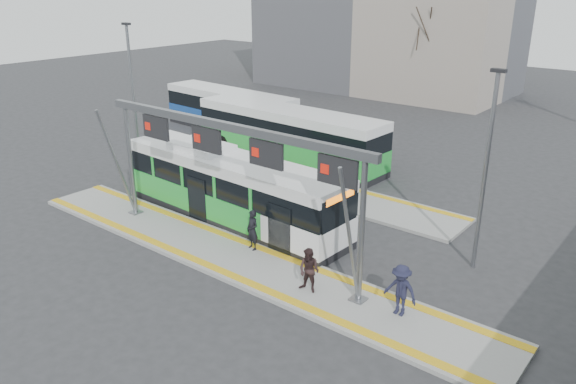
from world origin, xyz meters
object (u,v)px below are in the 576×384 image
at_px(passenger_a, 252,230).
at_px(passenger_b, 309,270).
at_px(passenger_c, 401,290).
at_px(gantry, 228,150).
at_px(hero_bus, 232,189).

bearing_deg(passenger_a, passenger_b, -4.75).
height_order(passenger_a, passenger_b, passenger_a).
xyz_separation_m(passenger_a, passenger_c, (6.79, -0.54, 0.05)).
xyz_separation_m(gantry, passenger_c, (7.31, 0.14, -3.28)).
height_order(gantry, passenger_a, gantry).
relative_size(hero_bus, passenger_b, 7.42).
xyz_separation_m(hero_bus, passenger_a, (2.89, -1.85, -0.51)).
bearing_deg(passenger_a, passenger_c, 8.85).
distance_m(gantry, passenger_c, 8.02).
bearing_deg(passenger_b, hero_bus, 149.31).
xyz_separation_m(passenger_b, passenger_c, (3.11, 0.67, 0.07)).
bearing_deg(passenger_b, passenger_c, 6.36).
distance_m(hero_bus, passenger_a, 3.47).
bearing_deg(gantry, passenger_a, 52.54).
bearing_deg(passenger_a, gantry, -114.10).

